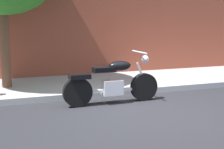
% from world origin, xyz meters
% --- Properties ---
extents(ground_plane, '(60.00, 60.00, 0.00)m').
position_xyz_m(ground_plane, '(0.00, 0.00, 0.00)').
color(ground_plane, '#28282D').
extents(sidewalk, '(21.92, 2.58, 0.14)m').
position_xyz_m(sidewalk, '(0.00, 2.57, 0.07)').
color(sidewalk, '#A8A8A8').
rests_on(sidewalk, ground).
extents(motorcycle, '(2.18, 0.70, 1.12)m').
position_xyz_m(motorcycle, '(-0.31, 0.68, 0.45)').
color(motorcycle, black).
rests_on(motorcycle, ground).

